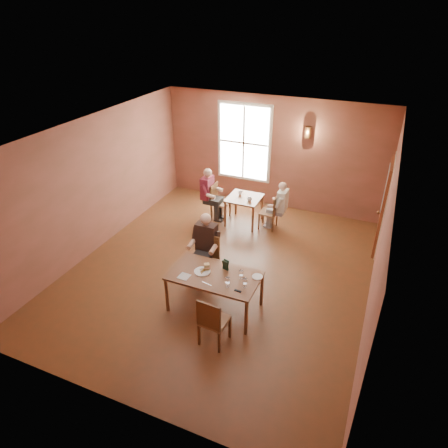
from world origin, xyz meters
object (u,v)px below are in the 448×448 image
at_px(main_table, 215,291).
at_px(chair_diner_main, 205,261).
at_px(chair_diner_maroon, 221,202).
at_px(diner_maroon, 220,195).
at_px(diner_main, 204,254).
at_px(chair_empty, 214,319).
at_px(chair_diner_white, 268,212).
at_px(second_table, 244,210).
at_px(diner_white, 270,206).

height_order(main_table, chair_diner_main, chair_diner_main).
xyz_separation_m(chair_diner_maroon, diner_maroon, (-0.03, 0.00, 0.20)).
bearing_deg(diner_maroon, diner_main, 17.40).
height_order(diner_main, chair_empty, diner_main).
bearing_deg(main_table, chair_empty, -66.09).
xyz_separation_m(chair_diner_white, diner_maroon, (-1.33, 0.00, 0.22)).
relative_size(chair_diner_white, chair_diner_maroon, 0.96).
bearing_deg(chair_diner_main, diner_main, 90.00).
relative_size(second_table, diner_maroon, 0.62).
height_order(chair_diner_main, diner_main, diner_main).
xyz_separation_m(diner_main, second_table, (-0.16, 2.67, -0.33)).
distance_m(chair_diner_main, chair_empty, 1.65).
xyz_separation_m(chair_empty, second_table, (-1.00, 4.06, -0.12)).
relative_size(main_table, diner_main, 1.18).
relative_size(chair_diner_main, diner_main, 0.73).
xyz_separation_m(second_table, chair_diner_white, (0.65, 0.00, 0.09)).
relative_size(main_table, diner_maroon, 1.22).
bearing_deg(diner_maroon, chair_diner_white, 90.00).
bearing_deg(main_table, diner_main, 128.88).
height_order(chair_empty, diner_maroon, diner_maroon).
height_order(chair_diner_main, chair_diner_maroon, chair_diner_main).
relative_size(chair_diner_main, chair_diner_white, 1.11).
relative_size(chair_diner_main, chair_diner_maroon, 1.07).
distance_m(second_table, chair_diner_maroon, 0.66).
bearing_deg(main_table, diner_maroon, 112.11).
bearing_deg(second_table, diner_maroon, 180.00).
xyz_separation_m(second_table, diner_maroon, (-0.68, 0.00, 0.30)).
relative_size(diner_main, chair_diner_white, 1.54).
bearing_deg(chair_empty, chair_diner_white, 99.08).
bearing_deg(main_table, chair_diner_white, 90.13).
height_order(chair_diner_main, diner_white, diner_white).
bearing_deg(diner_white, chair_empty, -175.52).
bearing_deg(second_table, diner_white, 0.00).
distance_m(main_table, chair_diner_white, 3.29).
xyz_separation_m(diner_main, chair_diner_white, (0.49, 2.67, -0.24)).
relative_size(diner_main, chair_empty, 1.44).
distance_m(chair_diner_white, diner_white, 0.16).
height_order(main_table, second_table, main_table).
bearing_deg(diner_maroon, second_table, 90.00).
relative_size(second_table, chair_diner_maroon, 0.88).
bearing_deg(second_table, chair_empty, -76.19).
bearing_deg(diner_main, diner_white, -101.08).
distance_m(chair_diner_white, diner_maroon, 1.35).
xyz_separation_m(main_table, chair_diner_main, (-0.50, 0.65, 0.12)).
xyz_separation_m(chair_empty, chair_diner_maroon, (-1.65, 4.06, -0.01)).
xyz_separation_m(main_table, chair_empty, (0.34, -0.77, 0.10)).
xyz_separation_m(chair_diner_main, diner_white, (0.52, 2.64, 0.11)).
height_order(chair_diner_main, chair_empty, chair_diner_main).
bearing_deg(chair_diner_main, chair_diner_maroon, -73.00).
relative_size(diner_main, diner_white, 1.13).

